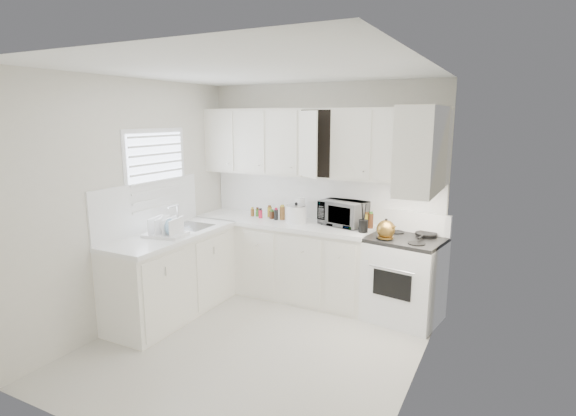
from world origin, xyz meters
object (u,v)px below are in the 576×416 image
Objects in this scene: dish_rack at (165,225)px; microwave at (343,210)px; rice_cooker at (296,213)px; tea_kettle at (386,228)px; utensil_crock at (364,217)px; stove at (404,268)px.

microwave is at bearing 30.48° from dish_rack.
microwave is 0.56m from rice_cooker.
utensil_crock is at bearing -175.83° from tea_kettle.
stove is 0.52m from tea_kettle.
microwave is at bearing 177.49° from stove.
tea_kettle is at bearing -129.00° from stove.
dish_rack is (-0.98, -1.19, -0.01)m from rice_cooker.
utensil_crock is 0.80× the size of dish_rack.
stove is 4.86× the size of tea_kettle.
dish_rack is (-1.52, -1.33, -0.06)m from microwave.
utensil_crock is (0.86, -0.08, 0.04)m from rice_cooker.
utensil_crock reaches higher than stove.
utensil_crock reaches higher than dish_rack.
stove is at bearing 1.31° from microwave.
dish_rack is at bearing -120.06° from rice_cooker.
tea_kettle is at bearing 0.27° from rice_cooker.
stove is 0.70m from utensil_crock.
dish_rack is (-2.12, -1.01, 0.01)m from tea_kettle.
rice_cooker is 1.54m from dish_rack.
microwave reaches higher than utensil_crock.
dish_rack is (-1.84, -1.11, -0.05)m from utensil_crock.
rice_cooker is (-1.32, 0.02, 0.48)m from stove.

